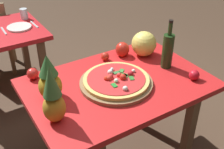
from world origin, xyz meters
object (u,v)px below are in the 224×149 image
(display_table, at_px, (118,94))
(pizza_board, at_px, (116,83))
(wine_bottle, at_px, (168,50))
(knife_utensil, at_px, (34,24))
(pizza, at_px, (116,79))
(tomato_at_corner, at_px, (194,75))
(dinner_plate, at_px, (19,27))
(melon, at_px, (144,44))
(drinking_glass_water, at_px, (24,14))
(fork_utensil, at_px, (4,31))
(tomato_by_bottle, at_px, (105,56))
(pineapple_left, at_px, (49,79))
(tomato_beside_pepper, at_px, (33,74))
(bell_pepper, at_px, (122,49))
(pineapple_right, at_px, (53,97))

(display_table, relative_size, pizza_board, 2.51)
(wine_bottle, distance_m, knife_utensil, 1.35)
(pizza, height_order, tomato_at_corner, pizza)
(pizza, bearing_deg, dinner_plate, 101.86)
(pizza, distance_m, melon, 0.46)
(drinking_glass_water, relative_size, fork_utensil, 0.57)
(tomato_at_corner, height_order, fork_utensil, tomato_at_corner)
(tomato_by_bottle, xyz_separation_m, tomato_at_corner, (0.36, -0.53, 0.00))
(knife_utensil, bearing_deg, pizza, -86.78)
(pizza_board, height_order, tomato_at_corner, tomato_at_corner)
(melon, height_order, fork_utensil, melon)
(display_table, height_order, tomato_at_corner, tomato_at_corner)
(pineapple_left, relative_size, drinking_glass_water, 2.85)
(dinner_plate, height_order, knife_utensil, dinner_plate)
(tomato_by_bottle, distance_m, drinking_glass_water, 1.15)
(pineapple_left, xyz_separation_m, tomato_at_corner, (0.87, -0.31, -0.10))
(pineapple_left, xyz_separation_m, tomato_beside_pepper, (-0.03, 0.25, -0.09))
(melon, height_order, dinner_plate, melon)
(bell_pepper, relative_size, fork_utensil, 0.63)
(tomato_by_bottle, bearing_deg, tomato_at_corner, -55.58)
(pineapple_right, bearing_deg, bell_pepper, 30.17)
(melon, relative_size, bell_pepper, 1.64)
(pineapple_left, relative_size, tomato_by_bottle, 4.70)
(wine_bottle, xyz_separation_m, bell_pepper, (-0.17, 0.30, -0.08))
(dinner_plate, bearing_deg, bell_pepper, -61.43)
(dinner_plate, bearing_deg, pizza, -78.14)
(melon, bearing_deg, tomato_beside_pepper, 171.61)
(pizza_board, height_order, tomato_by_bottle, tomato_by_bottle)
(pizza, xyz_separation_m, bell_pepper, (0.25, 0.30, 0.01))
(wine_bottle, distance_m, bell_pepper, 0.35)
(pizza_board, height_order, tomato_beside_pepper, tomato_beside_pepper)
(pineapple_right, bearing_deg, drinking_glass_water, 78.57)
(wine_bottle, xyz_separation_m, melon, (-0.03, 0.22, -0.04))
(display_table, xyz_separation_m, pizza, (-0.03, -0.02, 0.14))
(pineapple_right, relative_size, drinking_glass_water, 3.35)
(tomato_beside_pepper, relative_size, dinner_plate, 0.36)
(wine_bottle, bearing_deg, melon, 97.41)
(wine_bottle, height_order, tomato_by_bottle, wine_bottle)
(pizza, relative_size, pineapple_left, 1.46)
(wine_bottle, height_order, dinner_plate, wine_bottle)
(display_table, height_order, fork_utensil, fork_utensil)
(pizza, bearing_deg, bell_pepper, 50.62)
(wine_bottle, distance_m, tomato_by_bottle, 0.45)
(drinking_glass_water, xyz_separation_m, dinner_plate, (-0.11, -0.20, -0.04))
(wine_bottle, xyz_separation_m, pineapple_left, (-0.82, 0.09, -0.00))
(pineapple_left, bearing_deg, tomato_at_corner, -19.90)
(tomato_beside_pepper, bearing_deg, tomato_at_corner, -32.47)
(pizza, bearing_deg, pineapple_right, -166.68)
(pizza, relative_size, melon, 2.28)
(pizza, distance_m, pineapple_left, 0.42)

